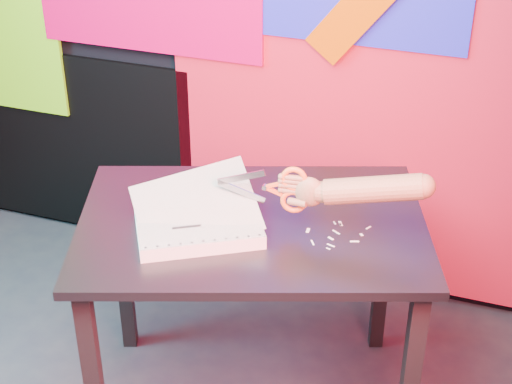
% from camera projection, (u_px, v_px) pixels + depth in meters
% --- Properties ---
extents(backdrop, '(2.88, 0.05, 2.08)m').
position_uv_depth(backdrop, '(224.00, 58.00, 3.05)').
color(backdrop, red).
rests_on(backdrop, ground).
extents(work_table, '(1.25, 1.03, 0.75)m').
position_uv_depth(work_table, '(252.00, 249.00, 2.46)').
color(work_table, black).
rests_on(work_table, ground).
extents(printout_stack, '(0.45, 0.42, 0.19)m').
position_uv_depth(printout_stack, '(198.00, 224.00, 2.35)').
color(printout_stack, white).
rests_on(printout_stack, work_table).
extents(scissors, '(0.27, 0.05, 0.16)m').
position_uv_depth(scissors, '(287.00, 189.00, 2.31)').
color(scissors, '#ADADAD').
rests_on(scissors, printout_stack).
extents(hand_forearm, '(0.44, 0.11, 0.14)m').
position_uv_depth(hand_forearm, '(362.00, 190.00, 2.26)').
color(hand_forearm, '#9D6B51').
rests_on(hand_forearm, work_table).
extents(paper_clippings, '(0.18, 0.16, 0.00)m').
position_uv_depth(paper_clippings, '(336.00, 234.00, 2.35)').
color(paper_clippings, white).
rests_on(paper_clippings, work_table).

